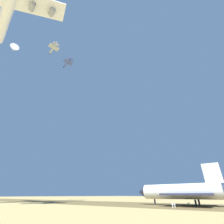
{
  "coord_description": "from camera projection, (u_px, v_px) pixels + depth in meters",
  "views": [
    {
      "loc": [
        -32.82,
        70.35,
        3.95
      ],
      "look_at": [
        14.09,
        24.43,
        39.6
      ],
      "focal_mm": 24.6,
      "sensor_mm": 36.0,
      "label": 1
    }
  ],
  "objects": [
    {
      "name": "ground_plane",
      "position": [
        179.0,
        206.0,
        61.97
      ],
      "size": [
        1200.0,
        1200.0,
        0.0
      ],
      "primitive_type": "plane",
      "color": "tan"
    },
    {
      "name": "runway_strip",
      "position": [
        183.0,
        206.0,
        64.36
      ],
      "size": [
        441.0,
        119.14,
        0.02
      ],
      "primitive_type": "cube",
      "rotation": [
        0.0,
        0.0,
        0.17
      ],
      "color": "brown",
      "rests_on": "ground"
    },
    {
      "name": "space_shuttle",
      "position": [
        179.0,
        191.0,
        67.18
      ],
      "size": [
        38.78,
        26.74,
        15.8
      ],
      "rotation": [
        0.0,
        0.0,
        0.17
      ],
      "color": "white",
      "rests_on": "ground"
    },
    {
      "name": "chase_jet_lead",
      "position": [
        67.0,
        63.0,
        139.62
      ],
      "size": [
        15.21,
        8.06,
        4.0
      ],
      "rotation": [
        0.0,
        0.0,
        0.01
      ],
      "color": "#38478C"
    },
    {
      "name": "chase_jet_right_wing",
      "position": [
        53.0,
        48.0,
        128.76
      ],
      "size": [
        15.22,
        8.11,
        4.0
      ],
      "rotation": [
        0.0,
        0.0,
        -0.03
      ],
      "color": "#999EA3"
    },
    {
      "name": "ground_crew_near_nose",
      "position": [
        172.0,
        205.0,
        53.52
      ],
      "size": [
        0.58,
        0.41,
        1.73
      ],
      "rotation": [
        0.0,
        0.0,
        2.08
      ],
      "color": "silver",
      "rests_on": "ground"
    },
    {
      "name": "ground_crew_mid_fuselage",
      "position": [
        175.0,
        205.0,
        54.97
      ],
      "size": [
        0.32,
        0.64,
        1.73
      ],
      "rotation": [
        0.0,
        0.0,
        2.93
      ],
      "color": "silver",
      "rests_on": "ground"
    },
    {
      "name": "ground_support_crate",
      "position": [
        189.0,
        203.0,
        76.38
      ],
      "size": [
        1.67,
        1.92,
        0.67
      ],
      "primitive_type": "cube",
      "rotation": [
        0.0,
        0.0,
        1.92
      ],
      "color": "#596B4C",
      "rests_on": "ground"
    }
  ]
}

